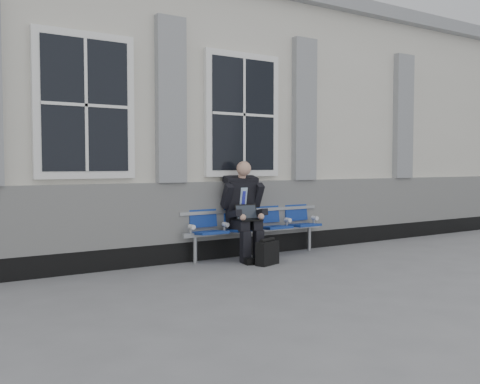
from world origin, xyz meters
TOP-DOWN VIEW (x-y plane):
  - ground at (0.00, 0.00)m, footprint 70.00×70.00m
  - station_building at (-0.02, 3.47)m, footprint 14.40×4.40m
  - bench at (0.51, 1.32)m, footprint 2.60×0.47m
  - businessman at (0.20, 1.18)m, footprint 0.66×0.89m
  - briefcase at (0.24, 0.61)m, footprint 0.41×0.28m

SIDE VIEW (x-z plane):
  - ground at x=0.00m, z-range 0.00..0.00m
  - briefcase at x=0.24m, z-range -0.02..0.38m
  - bench at x=0.51m, z-range 0.10..1.01m
  - businessman at x=0.20m, z-range 0.05..1.57m
  - station_building at x=-0.02m, z-range -0.02..4.47m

